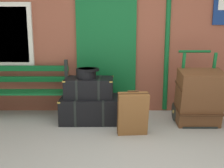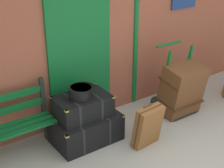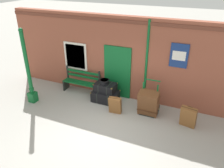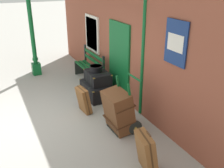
{
  "view_description": "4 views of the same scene",
  "coord_description": "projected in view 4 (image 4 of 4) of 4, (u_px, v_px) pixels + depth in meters",
  "views": [
    {
      "loc": [
        -0.33,
        -2.57,
        1.56
      ],
      "look_at": [
        -0.34,
        1.87,
        0.65
      ],
      "focal_mm": 43.08,
      "sensor_mm": 36.0,
      "label": 1
    },
    {
      "loc": [
        -2.9,
        -1.97,
        2.98
      ],
      "look_at": [
        -0.18,
        1.91,
        0.8
      ],
      "focal_mm": 54.42,
      "sensor_mm": 36.0,
      "label": 2
    },
    {
      "loc": [
        2.54,
        -4.95,
        4.55
      ],
      "look_at": [
        -0.39,
        1.8,
        0.84
      ],
      "focal_mm": 35.53,
      "sensor_mm": 36.0,
      "label": 3
    },
    {
      "loc": [
        5.46,
        -0.7,
        3.2
      ],
      "look_at": [
        0.18,
        1.91,
        0.71
      ],
      "focal_mm": 41.57,
      "sensor_mm": 36.0,
      "label": 4
    }
  ],
  "objects": [
    {
      "name": "brick_facade",
      "position": [
        133.0,
        44.0,
        6.5
      ],
      "size": [
        10.4,
        0.35,
        3.2
      ],
      "color": "brown",
      "rests_on": "ground"
    },
    {
      "name": "round_hatbox",
      "position": [
        96.0,
        68.0,
        7.11
      ],
      "size": [
        0.39,
        0.35,
        0.17
      ],
      "color": "black",
      "rests_on": "steamer_trunk_middle"
    },
    {
      "name": "suitcase_charcoal",
      "position": [
        84.0,
        100.0,
        6.43
      ],
      "size": [
        0.47,
        0.31,
        0.68
      ],
      "color": "brown",
      "rests_on": "ground"
    },
    {
      "name": "lamp_post",
      "position": [
        33.0,
        44.0,
        8.62
      ],
      "size": [
        0.28,
        0.28,
        2.89
      ],
      "color": "#0F5B28",
      "rests_on": "ground"
    },
    {
      "name": "steamer_trunk_base",
      "position": [
        97.0,
        90.0,
        7.3
      ],
      "size": [
        1.01,
        0.66,
        0.43
      ],
      "color": "black",
      "rests_on": "ground"
    },
    {
      "name": "steamer_trunk_middle",
      "position": [
        98.0,
        77.0,
        7.19
      ],
      "size": [
        0.82,
        0.57,
        0.33
      ],
      "color": "black",
      "rests_on": "steamer_trunk_base"
    },
    {
      "name": "suitcase_tan",
      "position": [
        146.0,
        153.0,
        4.47
      ],
      "size": [
        0.55,
        0.4,
        0.76
      ],
      "color": "brown",
      "rests_on": "ground"
    },
    {
      "name": "ground_plane",
      "position": [
        35.0,
        124.0,
        6.04
      ],
      "size": [
        60.0,
        60.0,
        0.0
      ],
      "primitive_type": "plane",
      "color": "#A3A099"
    },
    {
      "name": "large_brown_trunk",
      "position": [
        119.0,
        111.0,
        5.63
      ],
      "size": [
        0.7,
        0.58,
        0.94
      ],
      "color": "brown",
      "rests_on": "ground"
    },
    {
      "name": "porters_trolley",
      "position": [
        125.0,
        117.0,
        5.78
      ],
      "size": [
        0.71,
        0.56,
        1.2
      ],
      "color": "black",
      "rests_on": "ground"
    },
    {
      "name": "platform_bench",
      "position": [
        90.0,
        68.0,
        8.34
      ],
      "size": [
        1.6,
        0.43,
        1.01
      ],
      "color": "#0F5B28",
      "rests_on": "ground"
    }
  ]
}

